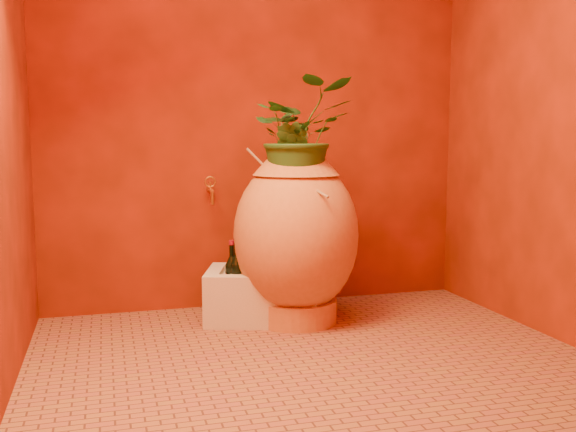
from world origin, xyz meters
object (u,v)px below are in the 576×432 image
object	(u,v)px
wine_bottle_b	(237,276)
wall_tap	(211,189)
stone_basin	(262,296)
wine_bottle_c	(232,276)
wine_bottle_a	(263,271)
amphora	(296,235)

from	to	relation	value
wine_bottle_b	wall_tap	distance (m)	0.55
stone_basin	wine_bottle_b	size ratio (longest dim) A/B	2.18
wine_bottle_b	stone_basin	bearing A→B (deg)	18.52
wine_bottle_c	wine_bottle_a	bearing A→B (deg)	8.30
amphora	stone_basin	size ratio (longest dim) A/B	1.40
wall_tap	amphora	bearing A→B (deg)	-42.40
amphora	stone_basin	bearing A→B (deg)	153.10
stone_basin	wall_tap	distance (m)	0.68
wine_bottle_b	wine_bottle_c	xyz separation A→B (m)	(-0.02, 0.02, -0.01)
stone_basin	wall_tap	world-z (taller)	wall_tap
stone_basin	wine_bottle_a	size ratio (longest dim) A/B	2.08
stone_basin	wine_bottle_b	distance (m)	0.21
stone_basin	wall_tap	bearing A→B (deg)	129.59
wine_bottle_a	wine_bottle_c	size ratio (longest dim) A/B	1.11
stone_basin	wine_bottle_a	world-z (taller)	wine_bottle_a
amphora	wine_bottle_b	distance (m)	0.38
wine_bottle_a	wall_tap	xyz separation A→B (m)	(-0.24, 0.28, 0.43)
amphora	wall_tap	xyz separation A→B (m)	(-0.40, 0.36, 0.23)
amphora	stone_basin	distance (m)	0.39
wine_bottle_c	wall_tap	bearing A→B (deg)	100.65
stone_basin	wine_bottle_b	world-z (taller)	wine_bottle_b
amphora	wine_bottle_b	world-z (taller)	amphora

